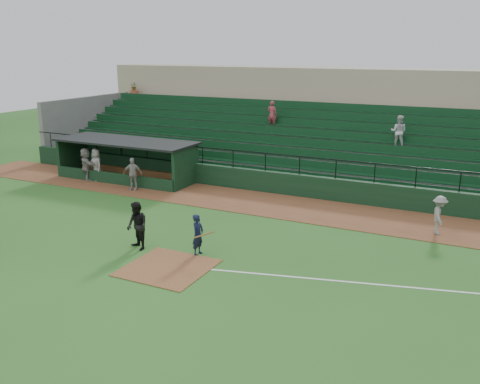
% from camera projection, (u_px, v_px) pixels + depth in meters
% --- Properties ---
extents(ground, '(90.00, 90.00, 0.00)m').
position_uv_depth(ground, '(182.00, 258.00, 19.94)').
color(ground, '#265A1D').
rests_on(ground, ground).
extents(warning_track, '(40.00, 4.00, 0.03)m').
position_uv_depth(warning_track, '(266.00, 204.00, 26.85)').
color(warning_track, brown).
rests_on(warning_track, ground).
extents(home_plate_dirt, '(3.00, 3.00, 0.03)m').
position_uv_depth(home_plate_dirt, '(168.00, 268.00, 19.07)').
color(home_plate_dirt, brown).
rests_on(home_plate_dirt, ground).
extents(foul_line, '(17.49, 4.44, 0.01)m').
position_uv_depth(foul_line, '(403.00, 287.00, 17.57)').
color(foul_line, white).
rests_on(foul_line, ground).
extents(stadium_structure, '(38.00, 13.08, 6.40)m').
position_uv_depth(stadium_structure, '(318.00, 136.00, 33.55)').
color(stadium_structure, black).
rests_on(stadium_structure, ground).
extents(dugout, '(8.90, 3.20, 2.42)m').
position_uv_depth(dugout, '(131.00, 157.00, 31.99)').
color(dugout, black).
rests_on(dugout, ground).
extents(batter_at_plate, '(0.99, 0.67, 1.64)m').
position_uv_depth(batter_at_plate, '(198.00, 235.00, 20.11)').
color(batter_at_plate, black).
rests_on(batter_at_plate, ground).
extents(umpire, '(1.17, 1.08, 1.95)m').
position_uv_depth(umpire, '(137.00, 226.00, 20.63)').
color(umpire, black).
rests_on(umpire, ground).
extents(runner, '(0.84, 1.20, 1.69)m').
position_uv_depth(runner, '(439.00, 215.00, 22.28)').
color(runner, gray).
rests_on(runner, warning_track).
extents(dugout_player_a, '(1.17, 0.83, 1.84)m').
position_uv_depth(dugout_player_a, '(133.00, 174.00, 29.24)').
color(dugout_player_a, '#A6A09B').
rests_on(dugout_player_a, warning_track).
extents(dugout_player_b, '(1.11, 0.92, 1.95)m').
position_uv_depth(dugout_player_b, '(97.00, 165.00, 31.30)').
color(dugout_player_b, '#A59F9A').
rests_on(dugout_player_b, warning_track).
extents(dugout_player_c, '(1.90, 1.37, 1.98)m').
position_uv_depth(dugout_player_c, '(86.00, 164.00, 31.36)').
color(dugout_player_c, gray).
rests_on(dugout_player_c, warning_track).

